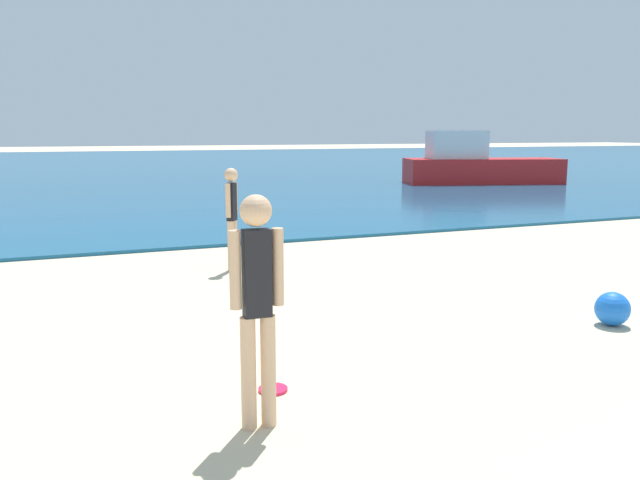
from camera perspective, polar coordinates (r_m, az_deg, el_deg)
The scene contains 6 objects.
water at distance 41.04m, azimuth -18.44°, elevation 6.28°, with size 160.00×60.00×0.06m, color #14567F.
person_standing at distance 4.28m, azimuth -5.56°, elevation -5.12°, with size 0.36×0.21×1.59m.
frisbee at distance 5.14m, azimuth -4.17°, elevation -13.01°, with size 0.23×0.23×0.03m, color #E51E4C.
person_distant at distance 9.37m, azimuth -7.79°, elevation 2.42°, with size 0.23×0.29×1.48m.
boat_near at distance 25.48m, azimuth 13.67°, elevation 6.44°, with size 6.12×3.53×1.98m.
beach_ball at distance 7.36m, azimuth 24.40°, elevation -5.55°, with size 0.35×0.35×0.35m, color blue.
Camera 1 is at (-2.97, 1.22, 1.98)m, focal length 36.26 mm.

